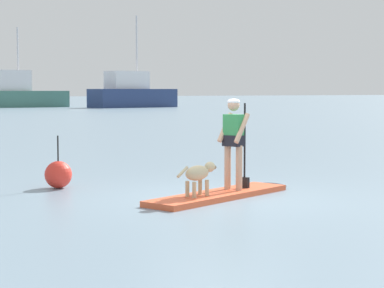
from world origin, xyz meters
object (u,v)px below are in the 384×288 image
Objects in this scene: paddleboard at (226,194)px; dog at (199,174)px; person_paddler at (234,137)px; marker_buoy at (58,175)px; moored_boat_port at (11,93)px; moored_boat_outer at (131,94)px.

dog is at bearing -158.28° from paddleboard.
marker_buoy is (-2.55, 2.42, -0.80)m from person_paddler.
moored_boat_port is at bearing 79.28° from person_paddler.
moored_boat_port is (13.10, 68.17, 1.49)m from paddleboard.
dog is at bearing -112.43° from moored_boat_outer.
dog is at bearing -158.28° from person_paddler.
moored_boat_port is 67.47m from marker_buoy.
paddleboard is 0.29× the size of moored_boat_port.
person_paddler is 3.60m from marker_buoy.
dog is (-0.72, -0.29, 0.43)m from paddleboard.
marker_buoy is at bearing 120.13° from dog.
person_paddler reaches higher than dog.
person_paddler is 1.69× the size of dog.
paddleboard is at bearing -158.28° from person_paddler.
marker_buoy reaches higher than paddleboard.
person_paddler is (0.21, 0.08, 1.01)m from paddleboard.
moored_boat_port is at bearing 76.77° from marker_buoy.
moored_boat_outer is at bearing -27.35° from moored_boat_port.
marker_buoy is at bearing -114.67° from moored_boat_outer.
dog is 0.10× the size of moored_boat_outer.
person_paddler is at bearing 21.72° from dog.
marker_buoy is (-1.62, 2.79, -0.21)m from dog.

